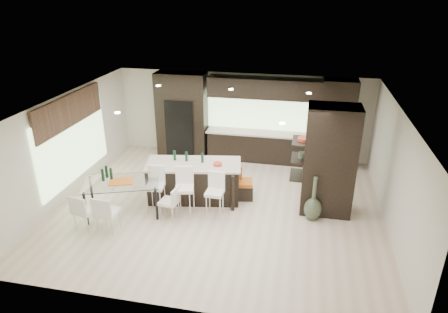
% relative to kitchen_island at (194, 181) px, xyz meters
% --- Properties ---
extents(ground, '(8.00, 8.00, 0.00)m').
position_rel_kitchen_island_xyz_m(ground, '(0.75, -0.35, -0.50)').
color(ground, beige).
rests_on(ground, ground).
extents(back_wall, '(8.00, 0.02, 2.70)m').
position_rel_kitchen_island_xyz_m(back_wall, '(0.75, 3.15, 0.85)').
color(back_wall, silver).
rests_on(back_wall, ground).
extents(left_wall, '(0.02, 7.00, 2.70)m').
position_rel_kitchen_island_xyz_m(left_wall, '(-3.25, -0.35, 0.85)').
color(left_wall, silver).
rests_on(left_wall, ground).
extents(right_wall, '(0.02, 7.00, 2.70)m').
position_rel_kitchen_island_xyz_m(right_wall, '(4.75, -0.35, 0.85)').
color(right_wall, silver).
rests_on(right_wall, ground).
extents(ceiling, '(8.00, 7.00, 0.02)m').
position_rel_kitchen_island_xyz_m(ceiling, '(0.75, -0.35, 2.20)').
color(ceiling, white).
rests_on(ceiling, ground).
extents(window_left, '(0.04, 3.20, 1.90)m').
position_rel_kitchen_island_xyz_m(window_left, '(-3.21, -0.15, 0.85)').
color(window_left, '#B2D199').
rests_on(window_left, left_wall).
extents(window_back, '(3.40, 0.04, 1.20)m').
position_rel_kitchen_island_xyz_m(window_back, '(1.35, 3.11, 1.05)').
color(window_back, '#B2D199').
rests_on(window_back, back_wall).
extents(stone_accent, '(0.08, 3.00, 0.80)m').
position_rel_kitchen_island_xyz_m(stone_accent, '(-3.18, -0.15, 1.75)').
color(stone_accent, brown).
rests_on(stone_accent, left_wall).
extents(ceiling_spots, '(4.00, 3.00, 0.02)m').
position_rel_kitchen_island_xyz_m(ceiling_spots, '(0.75, -0.10, 2.18)').
color(ceiling_spots, white).
rests_on(ceiling_spots, ceiling).
extents(back_cabinetry, '(6.80, 0.68, 2.70)m').
position_rel_kitchen_island_xyz_m(back_cabinetry, '(1.25, 2.82, 0.85)').
color(back_cabinetry, black).
rests_on(back_cabinetry, ground).
extents(refrigerator, '(0.90, 0.68, 1.90)m').
position_rel_kitchen_island_xyz_m(refrigerator, '(-1.15, 2.77, 0.45)').
color(refrigerator, black).
rests_on(refrigerator, ground).
extents(partition_column, '(1.20, 0.80, 2.70)m').
position_rel_kitchen_island_xyz_m(partition_column, '(3.35, 0.05, 0.85)').
color(partition_column, black).
rests_on(partition_column, ground).
extents(kitchen_island, '(2.55, 1.43, 1.00)m').
position_rel_kitchen_island_xyz_m(kitchen_island, '(0.00, 0.00, 0.00)').
color(kitchen_island, black).
rests_on(kitchen_island, ground).
extents(stool_left, '(0.45, 0.45, 0.94)m').
position_rel_kitchen_island_xyz_m(stool_left, '(-0.74, -0.83, -0.03)').
color(stool_left, white).
rests_on(stool_left, ground).
extents(stool_mid, '(0.52, 0.52, 0.98)m').
position_rel_kitchen_island_xyz_m(stool_mid, '(0.00, -0.83, -0.01)').
color(stool_mid, white).
rests_on(stool_mid, ground).
extents(stool_right, '(0.42, 0.42, 0.92)m').
position_rel_kitchen_island_xyz_m(stool_right, '(0.74, -0.82, -0.04)').
color(stool_right, white).
rests_on(stool_right, ground).
extents(bench, '(1.32, 0.69, 0.48)m').
position_rel_kitchen_island_xyz_m(bench, '(0.89, 0.22, -0.26)').
color(bench, black).
rests_on(bench, ground).
extents(floor_vase, '(0.53, 0.53, 1.12)m').
position_rel_kitchen_island_xyz_m(floor_vase, '(3.05, -0.44, 0.06)').
color(floor_vase, '#404C37').
rests_on(floor_vase, ground).
extents(dining_table, '(2.01, 1.54, 0.86)m').
position_rel_kitchen_island_xyz_m(dining_table, '(-1.50, -1.07, -0.07)').
color(dining_table, white).
rests_on(dining_table, ground).
extents(chair_near, '(0.49, 0.49, 0.87)m').
position_rel_kitchen_island_xyz_m(chair_near, '(-1.50, -1.88, -0.07)').
color(chair_near, white).
rests_on(chair_near, ground).
extents(chair_far, '(0.53, 0.53, 0.83)m').
position_rel_kitchen_island_xyz_m(chair_far, '(-2.05, -1.88, -0.08)').
color(chair_far, white).
rests_on(chair_far, ground).
extents(chair_end, '(0.48, 0.48, 0.77)m').
position_rel_kitchen_island_xyz_m(chair_end, '(-0.32, -1.07, -0.12)').
color(chair_end, white).
rests_on(chair_end, ground).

